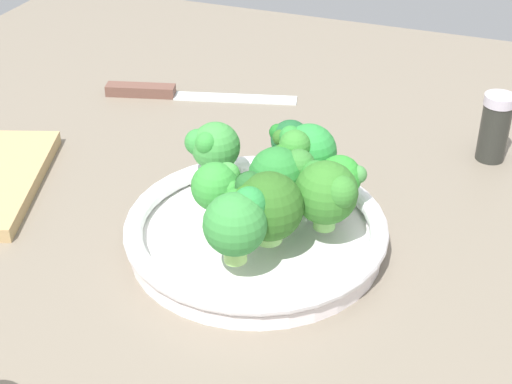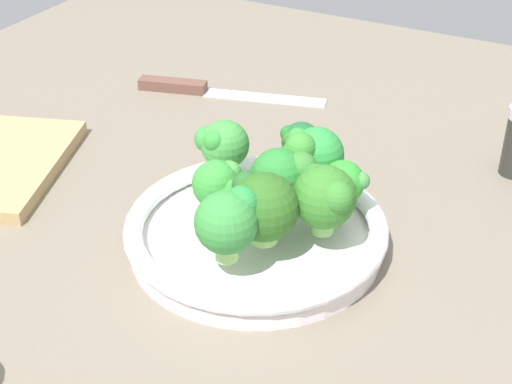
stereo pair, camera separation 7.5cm
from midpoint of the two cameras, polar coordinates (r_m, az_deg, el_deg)
ground_plane at (r=81.41cm, az=-3.01°, el=-3.71°), size 130.00×130.00×2.50cm
bowl at (r=77.51cm, az=-2.77°, el=-3.03°), size 26.24×26.24×3.47cm
broccoli_floret_0 at (r=68.98cm, az=-4.53°, el=-2.24°), size 6.46×5.79×6.87cm
broccoli_floret_1 at (r=76.56cm, az=3.46°, el=0.81°), size 4.77×4.83×5.57cm
broccoli_floret_2 at (r=75.15cm, az=-5.68°, el=0.31°), size 4.84×5.13×5.88cm
broccoli_floret_3 at (r=72.97cm, az=2.28°, el=-0.10°), size 6.12×6.27×6.97cm
broccoli_floret_4 at (r=83.04cm, az=-0.14°, el=3.71°), size 4.32×4.28×5.62cm
broccoli_floret_5 at (r=81.49cm, az=-5.82°, el=3.26°), size 5.29×5.78×6.32cm
broccoli_floret_6 at (r=71.32cm, az=-2.25°, el=-1.10°), size 6.52×6.77×7.01cm
broccoli_floret_7 at (r=76.13cm, az=-0.92°, el=1.41°), size 6.15×6.36×6.73cm
broccoli_floret_8 at (r=79.40cm, az=1.01°, el=2.98°), size 6.60×5.92×7.18cm
knife at (r=109.84cm, az=-7.96°, el=7.16°), size 9.38×26.28×1.50cm
pepper_shaker at (r=94.70cm, az=14.96°, el=4.55°), size 3.60×3.60×8.33cm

